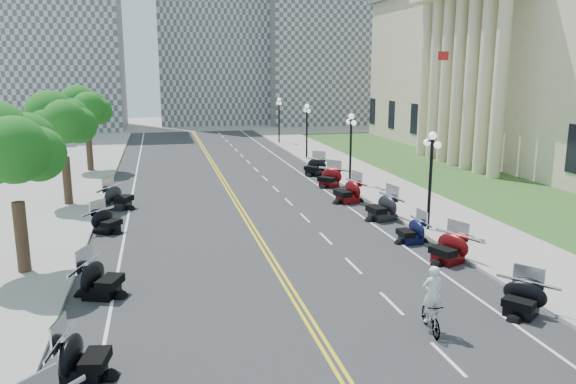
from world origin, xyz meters
TOP-DOWN VIEW (x-y plane):
  - ground at (0.00, 0.00)m, footprint 160.00×160.00m
  - road at (0.00, 10.00)m, footprint 16.00×90.00m
  - centerline_yellow_a at (-0.12, 10.00)m, footprint 0.12×90.00m
  - centerline_yellow_b at (0.12, 10.00)m, footprint 0.12×90.00m
  - edge_line_north at (6.40, 10.00)m, footprint 0.12×90.00m
  - edge_line_south at (-6.40, 10.00)m, footprint 0.12×90.00m
  - lane_dash_4 at (3.20, -8.00)m, footprint 0.12×2.00m
  - lane_dash_5 at (3.20, -4.00)m, footprint 0.12×2.00m
  - lane_dash_6 at (3.20, 0.00)m, footprint 0.12×2.00m
  - lane_dash_7 at (3.20, 4.00)m, footprint 0.12×2.00m
  - lane_dash_8 at (3.20, 8.00)m, footprint 0.12×2.00m
  - lane_dash_9 at (3.20, 12.00)m, footprint 0.12×2.00m
  - lane_dash_10 at (3.20, 16.00)m, footprint 0.12×2.00m
  - lane_dash_11 at (3.20, 20.00)m, footprint 0.12×2.00m
  - lane_dash_12 at (3.20, 24.00)m, footprint 0.12×2.00m
  - lane_dash_13 at (3.20, 28.00)m, footprint 0.12×2.00m
  - lane_dash_14 at (3.20, 32.00)m, footprint 0.12×2.00m
  - lane_dash_15 at (3.20, 36.00)m, footprint 0.12×2.00m
  - lane_dash_16 at (3.20, 40.00)m, footprint 0.12×2.00m
  - lane_dash_17 at (3.20, 44.00)m, footprint 0.12×2.00m
  - lane_dash_18 at (3.20, 48.00)m, footprint 0.12×2.00m
  - lane_dash_19 at (3.20, 52.00)m, footprint 0.12×2.00m
  - sidewalk_north at (10.50, 10.00)m, footprint 5.00×90.00m
  - sidewalk_south at (-10.50, 10.00)m, footprint 5.00×90.00m
  - lawn at (17.50, 18.00)m, footprint 9.00×60.00m
  - distant_block_a at (-18.00, 62.00)m, footprint 18.00×14.00m
  - distant_block_b at (4.00, 68.00)m, footprint 16.00×12.00m
  - distant_block_c at (22.00, 65.00)m, footprint 20.00×14.00m
  - street_lamp_2 at (8.60, 4.00)m, footprint 0.50×1.20m
  - street_lamp_3 at (8.60, 16.00)m, footprint 0.50×1.20m
  - street_lamp_4 at (8.60, 28.00)m, footprint 0.50×1.20m
  - street_lamp_5 at (8.60, 40.00)m, footprint 0.50×1.20m
  - flagpole at (18.00, 22.00)m, footprint 1.10×0.20m
  - tree_2 at (-10.00, 2.00)m, footprint 4.80×4.80m
  - tree_3 at (-10.00, 14.00)m, footprint 4.80×4.80m
  - tree_4 at (-10.00, 26.00)m, footprint 4.80×4.80m
  - motorcycle_n_4 at (7.02, -5.89)m, footprint 2.57×2.57m
  - motorcycle_n_5 at (7.24, -0.53)m, footprint 2.62×2.62m
  - motorcycle_n_6 at (6.94, 2.43)m, footprint 1.88×1.88m
  - motorcycle_n_7 at (7.19, 6.67)m, footprint 2.54×2.54m
  - motorcycle_n_8 at (6.71, 10.98)m, footprint 2.61×2.61m
  - motorcycle_n_9 at (7.03, 15.89)m, footprint 2.98×2.98m
  - motorcycle_n_10 at (7.22, 20.38)m, footprint 3.02×3.02m
  - motorcycle_s_4 at (-6.73, -6.78)m, footprint 2.31×2.31m
  - motorcycle_s_5 at (-6.78, -1.05)m, footprint 2.72×2.72m
  - motorcycle_s_7 at (-7.27, 7.48)m, footprint 2.66×2.66m
  - motorcycle_s_8 at (-7.01, 12.51)m, footprint 2.99×2.99m
  - bicycle at (3.50, -6.33)m, footprint 0.76×1.78m
  - cyclist_rider at (3.50, -6.33)m, footprint 0.67×0.44m

SIDE VIEW (x-z plane):
  - ground at x=0.00m, z-range 0.00..0.00m
  - road at x=0.00m, z-range 0.00..0.01m
  - centerline_yellow_a at x=-0.12m, z-range 0.01..0.01m
  - centerline_yellow_b at x=0.12m, z-range 0.01..0.01m
  - edge_line_north at x=6.40m, z-range 0.01..0.01m
  - edge_line_south at x=-6.40m, z-range 0.01..0.01m
  - lane_dash_4 at x=3.20m, z-range 0.01..0.01m
  - lane_dash_5 at x=3.20m, z-range 0.01..0.01m
  - lane_dash_6 at x=3.20m, z-range 0.01..0.01m
  - lane_dash_7 at x=3.20m, z-range 0.01..0.01m
  - lane_dash_8 at x=3.20m, z-range 0.01..0.01m
  - lane_dash_9 at x=3.20m, z-range 0.01..0.01m
  - lane_dash_10 at x=3.20m, z-range 0.01..0.01m
  - lane_dash_11 at x=3.20m, z-range 0.01..0.01m
  - lane_dash_12 at x=3.20m, z-range 0.01..0.01m
  - lane_dash_13 at x=3.20m, z-range 0.01..0.01m
  - lane_dash_14 at x=3.20m, z-range 0.01..0.01m
  - lane_dash_15 at x=3.20m, z-range 0.01..0.01m
  - lane_dash_16 at x=3.20m, z-range 0.01..0.01m
  - lane_dash_17 at x=3.20m, z-range 0.01..0.01m
  - lane_dash_18 at x=3.20m, z-range 0.01..0.01m
  - lane_dash_19 at x=3.20m, z-range 0.01..0.01m
  - lawn at x=17.50m, z-range 0.00..0.10m
  - sidewalk_north at x=10.50m, z-range 0.00..0.15m
  - sidewalk_south at x=-10.50m, z-range 0.00..0.15m
  - bicycle at x=3.50m, z-range 0.00..1.04m
  - motorcycle_n_6 at x=6.94m, z-range 0.00..1.27m
  - motorcycle_n_4 at x=7.02m, z-range 0.00..1.28m
  - motorcycle_s_7 at x=-7.27m, z-range 0.00..1.32m
  - motorcycle_s_4 at x=-6.73m, z-range 0.00..1.39m
  - motorcycle_n_5 at x=7.24m, z-range 0.00..1.42m
  - motorcycle_s_5 at x=-6.78m, z-range 0.00..1.48m
  - motorcycle_n_9 at x=7.03m, z-range 0.00..1.48m
  - motorcycle_n_10 at x=7.22m, z-range 0.00..1.50m
  - motorcycle_n_7 at x=7.19m, z-range 0.00..1.55m
  - motorcycle_s_8 at x=-7.01m, z-range 0.00..1.55m
  - motorcycle_n_8 at x=6.71m, z-range 0.00..1.56m
  - cyclist_rider at x=3.50m, z-range 1.04..2.87m
  - street_lamp_2 at x=8.60m, z-range 0.15..5.05m
  - street_lamp_3 at x=8.60m, z-range 0.15..5.05m
  - street_lamp_4 at x=8.60m, z-range 0.15..5.05m
  - street_lamp_5 at x=8.60m, z-range 0.15..5.05m
  - tree_2 at x=-10.00m, z-range 0.15..9.35m
  - tree_3 at x=-10.00m, z-range 0.15..9.35m
  - tree_4 at x=-10.00m, z-range 0.15..9.35m
  - flagpole at x=18.00m, z-range 0.00..10.00m
  - distant_block_c at x=22.00m, z-range 0.00..22.00m
  - distant_block_a at x=-18.00m, z-range 0.00..26.00m
  - distant_block_b at x=4.00m, z-range 0.00..30.00m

